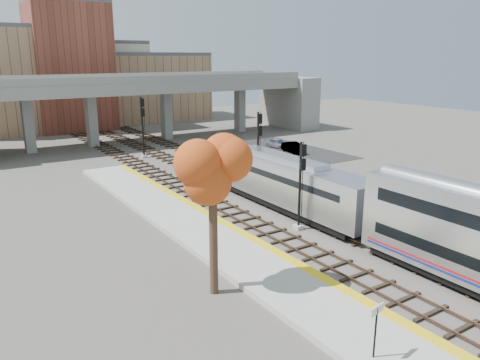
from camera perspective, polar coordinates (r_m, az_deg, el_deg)
ground at (r=31.27m, az=14.68°, el=-8.15°), size 160.00×160.00×0.00m
platform at (r=26.65m, az=3.89°, el=-11.43°), size 4.50×60.00×0.35m
yellow_strip at (r=27.66m, az=7.09°, el=-10.08°), size 0.70×60.00×0.01m
tracks at (r=40.60m, az=2.52°, el=-2.17°), size 10.70×95.00×0.25m
overpass at (r=69.60m, az=-10.62°, el=9.56°), size 54.00×12.00×9.50m
buildings_far at (r=88.69m, az=-18.46°, el=11.50°), size 43.00×21.00×20.60m
parking_lot at (r=60.25m, az=4.05°, el=3.41°), size 14.00×18.00×0.04m
locomotive at (r=37.95m, az=5.02°, el=0.02°), size 3.02×19.05×4.10m
signal_mast_near at (r=32.87m, az=7.37°, el=-1.11°), size 0.60×0.64×6.31m
signal_mast_mid at (r=43.55m, az=2.24°, el=3.64°), size 0.60×0.64×7.04m
signal_mast_far at (r=57.38m, az=-11.76°, el=6.25°), size 0.60×0.64×7.29m
station_sign at (r=19.78m, az=16.28°, el=-16.14°), size 0.89×0.21×2.27m
tree at (r=22.78m, az=-3.40°, el=1.55°), size 3.60×3.60×9.08m
car_a at (r=54.04m, az=5.63°, el=2.65°), size 2.45×3.48×1.10m
car_b at (r=59.92m, az=6.53°, el=3.95°), size 1.94×4.20×1.33m
car_c at (r=63.14m, az=4.62°, el=4.46°), size 1.97×4.01×1.12m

